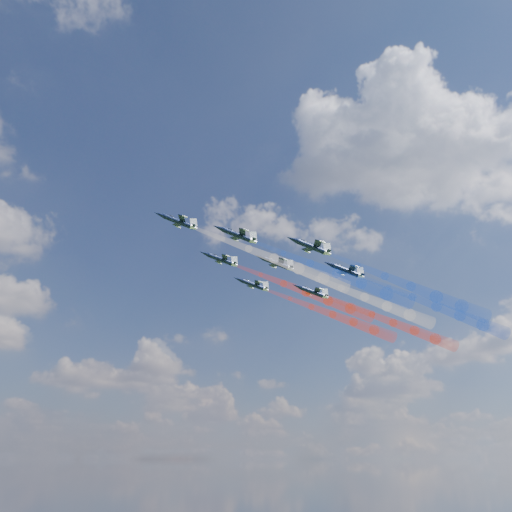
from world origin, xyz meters
TOP-DOWN VIEW (x-y plane):
  - jet_lead at (-33.38, 21.49)m, footprint 12.58×10.97m
  - trail_lead at (-11.48, 15.10)m, footprint 37.24×14.07m
  - jet_inner_left at (-25.27, 9.60)m, footprint 12.58×10.97m
  - trail_inner_left at (-3.38, 3.21)m, footprint 37.24×14.07m
  - jet_inner_right at (-16.92, 30.05)m, footprint 12.58×10.97m
  - trail_inner_right at (4.97, 23.67)m, footprint 37.24×14.07m
  - jet_outer_left at (-15.06, -2.33)m, footprint 12.58×10.97m
  - trail_outer_left at (6.83, -8.72)m, footprint 37.24×14.07m
  - jet_center_third at (-9.81, 16.68)m, footprint 12.58×10.97m
  - trail_center_third at (12.08, 10.29)m, footprint 37.24×14.07m
  - jet_outer_right at (-4.07, 34.65)m, footprint 12.58×10.97m
  - trail_outer_right at (17.82, 28.27)m, footprint 37.24×14.07m
  - jet_rear_left at (-1.12, 2.50)m, footprint 12.58×10.97m
  - trail_rear_left at (20.78, -3.89)m, footprint 37.24×14.07m
  - jet_rear_right at (5.33, 21.87)m, footprint 12.58×10.97m
  - trail_rear_right at (27.23, 15.48)m, footprint 37.24×14.07m

SIDE VIEW (x-z plane):
  - trail_rear_left at x=20.78m, z-range 138.87..152.70m
  - trail_rear_right at x=27.23m, z-range 139.36..153.19m
  - trail_outer_left at x=6.83m, z-range 140.23..154.06m
  - trail_outer_right at x=17.82m, z-range 142.73..156.56m
  - trail_center_third at x=12.08m, z-range 142.80..156.62m
  - trail_inner_left at x=-3.38m, z-range 144.28..158.10m
  - jet_rear_left at x=-1.12m, z-range 149.18..155.13m
  - jet_rear_right at x=5.33m, z-range 149.67..155.62m
  - trail_inner_right at x=4.97m, z-range 146.02..159.84m
  - jet_outer_left at x=-15.06m, z-range 150.54..156.49m
  - jet_outer_right at x=-4.07m, z-range 153.04..158.99m
  - jet_center_third at x=-9.81m, z-range 153.11..159.06m
  - trail_lead at x=-11.48m, z-range 149.45..163.27m
  - jet_inner_left at x=-25.27m, z-range 154.59..160.54m
  - jet_inner_right at x=-16.92m, z-range 156.33..162.28m
  - jet_lead at x=-33.38m, z-range 159.76..165.71m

